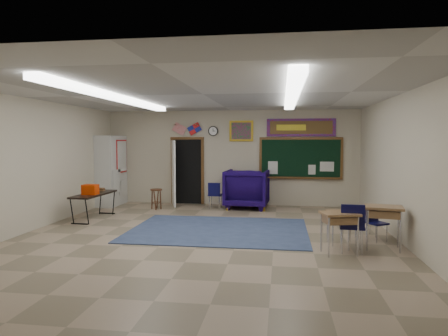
# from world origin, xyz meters

# --- Properties ---
(floor) EXTENTS (9.00, 9.00, 0.00)m
(floor) POSITION_xyz_m (0.00, 0.00, 0.00)
(floor) COLOR gray
(floor) RESTS_ON ground
(back_wall) EXTENTS (8.00, 0.04, 3.00)m
(back_wall) POSITION_xyz_m (0.00, 4.50, 1.50)
(back_wall) COLOR #BBAF98
(back_wall) RESTS_ON floor
(front_wall) EXTENTS (8.00, 0.04, 3.00)m
(front_wall) POSITION_xyz_m (0.00, -4.50, 1.50)
(front_wall) COLOR #BBAF98
(front_wall) RESTS_ON floor
(left_wall) EXTENTS (0.04, 9.00, 3.00)m
(left_wall) POSITION_xyz_m (-4.00, 0.00, 1.50)
(left_wall) COLOR #BBAF98
(left_wall) RESTS_ON floor
(right_wall) EXTENTS (0.04, 9.00, 3.00)m
(right_wall) POSITION_xyz_m (4.00, 0.00, 1.50)
(right_wall) COLOR #BBAF98
(right_wall) RESTS_ON floor
(ceiling) EXTENTS (8.00, 9.00, 0.04)m
(ceiling) POSITION_xyz_m (0.00, 0.00, 3.00)
(ceiling) COLOR silver
(ceiling) RESTS_ON back_wall
(area_rug) EXTENTS (4.00, 3.00, 0.02)m
(area_rug) POSITION_xyz_m (0.20, 0.80, 0.01)
(area_rug) COLOR #39476C
(area_rug) RESTS_ON floor
(fluorescent_strips) EXTENTS (3.86, 6.00, 0.10)m
(fluorescent_strips) POSITION_xyz_m (0.00, 0.00, 2.94)
(fluorescent_strips) COLOR white
(fluorescent_strips) RESTS_ON ceiling
(doorway) EXTENTS (1.10, 0.89, 2.16)m
(doorway) POSITION_xyz_m (-1.50, 4.35, 1.06)
(doorway) COLOR black
(doorway) RESTS_ON back_wall
(chalkboard) EXTENTS (2.55, 0.14, 1.30)m
(chalkboard) POSITION_xyz_m (2.20, 4.46, 1.46)
(chalkboard) COLOR brown
(chalkboard) RESTS_ON back_wall
(bulletin_board) EXTENTS (2.10, 0.05, 0.55)m
(bulletin_board) POSITION_xyz_m (2.20, 4.47, 2.45)
(bulletin_board) COLOR #AC120E
(bulletin_board) RESTS_ON back_wall
(framed_art_print) EXTENTS (0.75, 0.05, 0.65)m
(framed_art_print) POSITION_xyz_m (0.35, 4.47, 2.35)
(framed_art_print) COLOR olive
(framed_art_print) RESTS_ON back_wall
(wall_clock) EXTENTS (0.32, 0.05, 0.32)m
(wall_clock) POSITION_xyz_m (-0.55, 4.47, 2.35)
(wall_clock) COLOR black
(wall_clock) RESTS_ON back_wall
(wall_flags) EXTENTS (1.16, 0.06, 0.70)m
(wall_flags) POSITION_xyz_m (-1.40, 4.44, 2.48)
(wall_flags) COLOR red
(wall_flags) RESTS_ON back_wall
(storage_cabinet) EXTENTS (0.59, 1.25, 2.20)m
(storage_cabinet) POSITION_xyz_m (-3.71, 3.85, 1.10)
(storage_cabinet) COLOR beige
(storage_cabinet) RESTS_ON floor
(wingback_armchair) EXTENTS (1.34, 1.37, 1.18)m
(wingback_armchair) POSITION_xyz_m (0.58, 3.90, 0.59)
(wingback_armchair) COLOR #100536
(wingback_armchair) RESTS_ON floor
(student_chair_reading) EXTENTS (0.42, 0.42, 0.80)m
(student_chair_reading) POSITION_xyz_m (-0.35, 3.63, 0.40)
(student_chair_reading) COLOR black
(student_chair_reading) RESTS_ON floor
(student_chair_desk_a) EXTENTS (0.50, 0.50, 0.91)m
(student_chair_desk_a) POSITION_xyz_m (2.90, -0.62, 0.46)
(student_chair_desk_a) COLOR black
(student_chair_desk_a) RESTS_ON floor
(student_chair_desk_b) EXTENTS (0.48, 0.48, 0.71)m
(student_chair_desk_b) POSITION_xyz_m (3.55, 0.28, 0.35)
(student_chair_desk_b) COLOR black
(student_chair_desk_b) RESTS_ON floor
(student_desk_front_left) EXTENTS (0.62, 0.51, 0.66)m
(student_desk_front_left) POSITION_xyz_m (2.80, -0.06, 0.37)
(student_desk_front_left) COLOR olive
(student_desk_front_left) RESTS_ON floor
(student_desk_front_right) EXTENTS (0.59, 0.48, 0.63)m
(student_desk_front_right) POSITION_xyz_m (3.36, 0.70, 0.35)
(student_desk_front_right) COLOR olive
(student_desk_front_right) RESTS_ON floor
(student_desk_back_left) EXTENTS (0.73, 0.62, 0.76)m
(student_desk_back_left) POSITION_xyz_m (2.65, -0.78, 0.42)
(student_desk_back_left) COLOR olive
(student_desk_back_left) RESTS_ON floor
(student_desk_back_right) EXTENTS (0.76, 0.63, 0.82)m
(student_desk_back_right) POSITION_xyz_m (3.52, -0.32, 0.46)
(student_desk_back_right) COLOR olive
(student_desk_back_right) RESTS_ON floor
(folding_table) EXTENTS (0.60, 1.65, 0.93)m
(folding_table) POSITION_xyz_m (-3.24, 1.64, 0.37)
(folding_table) COLOR black
(folding_table) RESTS_ON floor
(wooden_stool) EXTENTS (0.34, 0.34, 0.61)m
(wooden_stool) POSITION_xyz_m (-2.07, 3.29, 0.31)
(wooden_stool) COLOR #542B19
(wooden_stool) RESTS_ON floor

